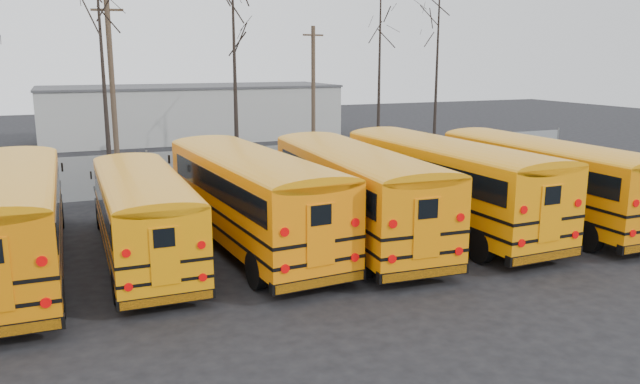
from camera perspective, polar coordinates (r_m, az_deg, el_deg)
name	(u,v)px	position (r m, az deg, el deg)	size (l,w,h in m)	color
ground	(335,262)	(19.44, 1.34, -6.44)	(120.00, 120.00, 0.00)	black
fence	(233,168)	(30.24, -7.94, 2.15)	(40.00, 0.04, 2.00)	gray
distant_building	(191,113)	(49.92, -11.69, 7.09)	(22.00, 8.00, 4.00)	#9E9F9A
bus_a	(9,213)	(19.75, -26.57, -1.69)	(2.80, 11.69, 3.26)	black
bus_b	(142,208)	(19.85, -15.96, -1.45)	(2.47, 10.35, 2.89)	black
bus_c	(249,190)	(20.63, -6.54, 0.15)	(3.57, 11.97, 3.30)	black
bus_d	(352,185)	(21.43, 2.97, 0.66)	(3.36, 11.93, 3.30)	black
bus_e	(442,176)	(23.19, 11.13, 1.43)	(3.14, 12.12, 3.37)	black
bus_f	(541,173)	(25.18, 19.57, 1.61)	(2.67, 11.58, 3.24)	black
utility_pole_left	(112,85)	(35.47, -18.46, 9.22)	(1.63, 0.53, 9.26)	#463627
utility_pole_right	(313,92)	(38.40, -0.62, 9.10)	(1.42, 0.42, 8.07)	#463627
tree_2	(103,76)	(32.10, -19.19, 9.99)	(0.26, 0.26, 10.70)	black
tree_3	(235,72)	(33.99, -7.80, 10.82)	(0.26, 0.26, 10.93)	black
tree_4	(379,76)	(35.64, 5.44, 10.48)	(0.26, 0.26, 10.37)	black
tree_5	(437,61)	(39.63, 10.66, 11.69)	(0.26, 0.26, 12.02)	black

